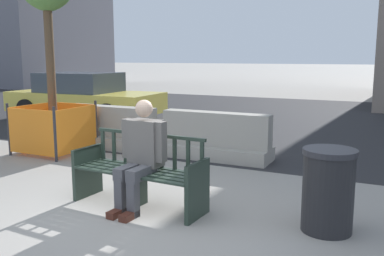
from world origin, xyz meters
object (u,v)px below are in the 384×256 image
Objects in this scene: street_bench at (140,174)px; construction_fence at (54,127)px; seated_person at (141,153)px; car_taxi_near at (84,97)px; jersey_barrier_left at (111,131)px; trash_bin at (328,190)px; jersey_barrier_centre at (216,140)px.

construction_fence reaches higher than street_bench.
street_bench is 0.31m from seated_person.
jersey_barrier_left is at bearing -42.57° from car_taxi_near.
jersey_barrier_left is 4.01m from car_taxi_near.
jersey_barrier_centre is at bearing 132.86° from trash_bin.
street_bench is at bearing -87.44° from jersey_barrier_centre.
construction_fence reaches higher than trash_bin.
seated_person reaches higher than street_bench.
jersey_barrier_left is 0.45× the size of car_taxi_near.
car_taxi_near is (-2.94, 2.70, 0.34)m from jersey_barrier_left.
street_bench is 7.56m from car_taxi_near.
street_bench is 2.20m from trash_bin.
seated_person is 0.66× the size of jersey_barrier_left.
jersey_barrier_centre is 1.00× the size of jersey_barrier_left.
construction_fence is at bearing 163.13° from trash_bin.
jersey_barrier_centre is 3.11m from construction_fence.
street_bench is 1.94× the size of trash_bin.
jersey_barrier_centre is 3.40m from trash_bin.
car_taxi_near is at bearing 122.29° from construction_fence.
seated_person is at bearing -30.63° from construction_fence.
trash_bin is (4.58, -2.44, 0.10)m from jersey_barrier_left.
car_taxi_near is at bearing 134.91° from seated_person.
seated_person is at bearing -45.09° from car_taxi_near.
seated_person reaches higher than jersey_barrier_left.
seated_person is 2.79m from jersey_barrier_centre.
seated_person is at bearing -43.13° from street_bench.
trash_bin reaches higher than jersey_barrier_left.
street_bench is at bearing 136.87° from seated_person.
construction_fence is at bearing 149.68° from street_bench.
construction_fence is 4.20m from car_taxi_near.
jersey_barrier_centre is at bearing -27.01° from car_taxi_near.
jersey_barrier_left is at bearing -178.82° from jersey_barrier_centre.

